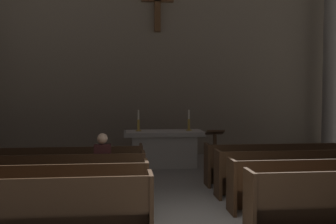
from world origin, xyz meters
TOP-DOWN VIEW (x-y plane):
  - pew_left_row_1 at (-2.71, -0.04)m, footprint 4.00×0.50m
  - pew_left_row_2 at (-2.71, 0.97)m, footprint 4.00×0.50m
  - pew_left_row_3 at (-2.71, 1.98)m, footprint 4.00×0.50m
  - pew_left_row_4 at (-2.71, 2.99)m, footprint 4.00×0.50m
  - pew_right_row_3 at (2.71, 1.98)m, footprint 4.00×0.50m
  - pew_right_row_4 at (2.71, 2.99)m, footprint 4.00×0.50m
  - column_right_fourth at (5.60, 6.65)m, footprint 0.95×0.95m
  - altar at (0.00, 5.35)m, footprint 2.20×0.90m
  - candlestick_left at (-0.70, 5.35)m, footprint 0.16×0.16m
  - candlestick_right at (0.70, 5.35)m, footprint 0.16×0.16m
  - apse_with_cross at (0.00, 7.60)m, footprint 12.22×0.44m
  - lectern at (1.17, 4.15)m, footprint 0.44×0.36m
  - lone_worshipper at (-1.51, 2.02)m, footprint 0.32×0.43m

SIDE VIEW (x-z plane):
  - pew_left_row_1 at x=-2.71m, z-range 0.00..0.95m
  - pew_left_row_2 at x=-2.71m, z-range 0.00..0.95m
  - pew_left_row_3 at x=-2.71m, z-range 0.00..0.95m
  - pew_left_row_4 at x=-2.71m, z-range 0.00..0.95m
  - pew_right_row_3 at x=2.71m, z-range 0.00..0.95m
  - pew_right_row_4 at x=2.71m, z-range 0.00..0.95m
  - altar at x=0.00m, z-range 0.03..1.04m
  - lectern at x=1.17m, z-range -0.03..1.13m
  - lone_worshipper at x=-1.51m, z-range 0.03..1.35m
  - candlestick_left at x=-0.70m, z-range 0.90..1.48m
  - candlestick_right at x=0.70m, z-range 0.90..1.48m
  - column_right_fourth at x=5.60m, z-range -0.09..7.44m
  - apse_with_cross at x=0.00m, z-range 0.00..8.77m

